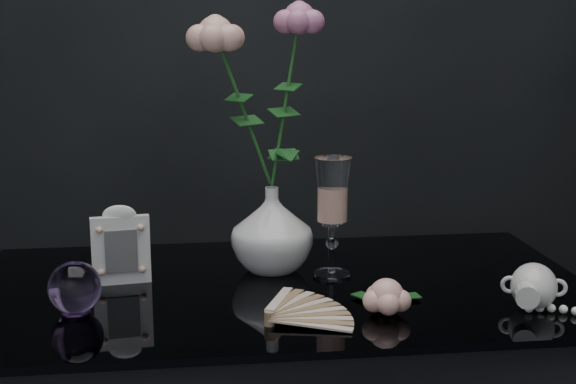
{
  "coord_description": "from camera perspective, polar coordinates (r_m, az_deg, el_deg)",
  "views": [
    {
      "loc": [
        -0.16,
        -1.25,
        1.2
      ],
      "look_at": [
        0.01,
        0.06,
        0.92
      ],
      "focal_mm": 50.0,
      "sensor_mm": 36.0,
      "label": 1
    }
  ],
  "objects": [
    {
      "name": "paperweight",
      "position": [
        1.29,
        -14.93,
        -6.58
      ],
      "size": [
        0.08,
        0.08,
        0.08
      ],
      "primitive_type": null,
      "rotation": [
        0.0,
        0.0,
        0.02
      ],
      "color": "#B385D8",
      "rests_on": "table"
    },
    {
      "name": "roses",
      "position": [
        1.4,
        -1.87,
        7.53
      ],
      "size": [
        0.23,
        0.13,
        0.37
      ],
      "color": "#F2AB96",
      "rests_on": "vase"
    },
    {
      "name": "picture_frame",
      "position": [
        1.4,
        -11.82,
        -3.68
      ],
      "size": [
        0.11,
        0.09,
        0.14
      ],
      "primitive_type": null,
      "rotation": [
        0.0,
        0.0,
        0.13
      ],
      "color": "white",
      "rests_on": "table"
    },
    {
      "name": "pearl_jar",
      "position": [
        1.33,
        17.09,
        -6.28
      ],
      "size": [
        0.32,
        0.33,
        0.07
      ],
      "primitive_type": null,
      "rotation": [
        0.0,
        0.0,
        -0.34
      ],
      "color": "silver",
      "rests_on": "table"
    },
    {
      "name": "paper_fan",
      "position": [
        1.2,
        -1.34,
        -8.89
      ],
      "size": [
        0.27,
        0.22,
        0.03
      ],
      "primitive_type": null,
      "rotation": [
        0.0,
        0.0,
        0.08
      ],
      "color": "beige",
      "rests_on": "table"
    },
    {
      "name": "vase",
      "position": [
        1.44,
        -1.15,
        -2.68
      ],
      "size": [
        0.18,
        0.18,
        0.15
      ],
      "primitive_type": "imported",
      "rotation": [
        0.0,
        0.0,
        -0.23
      ],
      "color": "white",
      "rests_on": "table"
    },
    {
      "name": "wine_glass",
      "position": [
        1.4,
        3.16,
        -1.84
      ],
      "size": [
        0.08,
        0.08,
        0.21
      ],
      "primitive_type": null,
      "rotation": [
        0.0,
        0.0,
        0.35
      ],
      "color": "white",
      "rests_on": "table"
    },
    {
      "name": "loose_rose",
      "position": [
        1.25,
        7.01,
        -7.38
      ],
      "size": [
        0.18,
        0.2,
        0.06
      ],
      "primitive_type": null,
      "rotation": [
        0.0,
        0.0,
        -0.41
      ],
      "color": "#F2AB9C",
      "rests_on": "table"
    }
  ]
}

